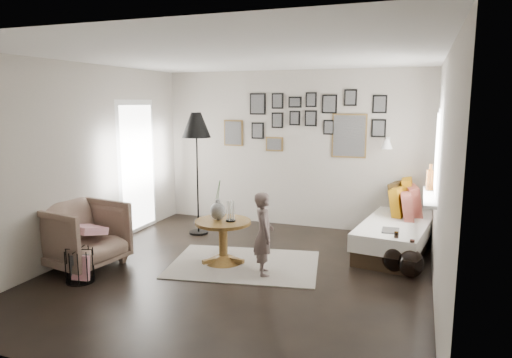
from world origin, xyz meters
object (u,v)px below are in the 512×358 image
(vase, at_px, (218,208))
(daybed, at_px, (397,229))
(armchair, at_px, (83,235))
(child, at_px, (264,234))
(demijohn_large, at_px, (395,256))
(pedestal_table, at_px, (223,243))
(demijohn_small, at_px, (411,263))
(floor_lamp, at_px, (196,130))
(magazine_basket, at_px, (80,266))

(vase, height_order, daybed, vase)
(armchair, relative_size, child, 0.89)
(vase, relative_size, child, 0.51)
(demijohn_large, bearing_deg, pedestal_table, -168.70)
(demijohn_large, distance_m, demijohn_small, 0.22)
(floor_lamp, bearing_deg, child, -40.17)
(floor_lamp, height_order, demijohn_large, floor_lamp)
(pedestal_table, xyz_separation_m, armchair, (-1.62, -0.73, 0.15))
(demijohn_large, bearing_deg, armchair, -162.82)
(armchair, bearing_deg, magazine_basket, -135.33)
(floor_lamp, relative_size, magazine_basket, 4.91)
(floor_lamp, xyz_separation_m, demijohn_large, (3.06, -0.68, -1.46))
(demijohn_large, distance_m, child, 1.66)
(vase, distance_m, daybed, 2.60)
(daybed, relative_size, armchair, 2.23)
(magazine_basket, distance_m, demijohn_small, 3.92)
(child, bearing_deg, floor_lamp, 23.92)
(demijohn_small, bearing_deg, magazine_basket, -158.18)
(pedestal_table, relative_size, magazine_basket, 1.85)
(vase, distance_m, demijohn_small, 2.48)
(magazine_basket, bearing_deg, demijohn_small, 21.82)
(armchair, xyz_separation_m, magazine_basket, (0.30, -0.42, -0.22))
(floor_lamp, xyz_separation_m, demijohn_small, (3.25, -0.80, -1.48))
(magazine_basket, relative_size, demijohn_large, 0.76)
(demijohn_large, bearing_deg, child, -157.11)
(floor_lamp, height_order, child, floor_lamp)
(armchair, distance_m, demijohn_large, 3.93)
(pedestal_table, relative_size, demijohn_small, 1.56)
(floor_lamp, bearing_deg, demijohn_small, -13.82)
(demijohn_small, height_order, child, child)
(magazine_basket, relative_size, demijohn_small, 0.84)
(vase, bearing_deg, child, -17.83)
(armchair, bearing_deg, demijohn_large, -63.56)
(floor_lamp, relative_size, demijohn_large, 3.75)
(daybed, xyz_separation_m, armchair, (-3.72, -2.10, 0.12))
(magazine_basket, relative_size, child, 0.38)
(pedestal_table, relative_size, vase, 1.40)
(vase, relative_size, demijohn_small, 1.11)
(floor_lamp, height_order, demijohn_small, floor_lamp)
(magazine_basket, bearing_deg, child, 25.81)
(magazine_basket, distance_m, child, 2.19)
(child, bearing_deg, magazine_basket, 89.89)
(pedestal_table, distance_m, child, 0.71)
(armchair, xyz_separation_m, demijohn_small, (3.94, 1.04, -0.24))
(armchair, xyz_separation_m, demijohn_large, (3.75, 1.16, -0.22))
(armchair, relative_size, floor_lamp, 0.47)
(daybed, distance_m, magazine_basket, 4.25)
(armchair, height_order, demijohn_large, armchair)
(child, bearing_deg, demijohn_large, -93.03)
(daybed, bearing_deg, demijohn_small, -69.87)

